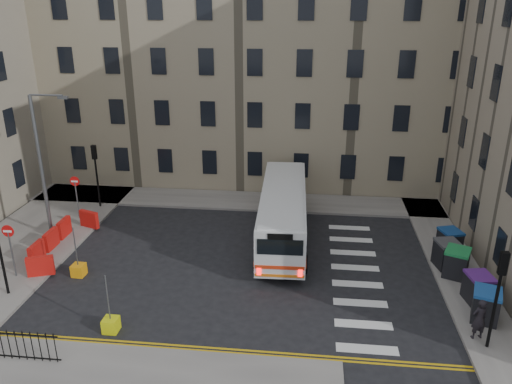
% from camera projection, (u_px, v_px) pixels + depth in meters
% --- Properties ---
extents(ground, '(120.00, 120.00, 0.00)m').
position_uv_depth(ground, '(276.00, 267.00, 25.36)').
color(ground, black).
rests_on(ground, ground).
extents(pavement_north, '(36.00, 3.20, 0.15)m').
position_uv_depth(pavement_north, '(198.00, 199.00, 33.94)').
color(pavement_north, slate).
rests_on(pavement_north, ground).
extents(pavement_east, '(2.40, 26.00, 0.15)m').
position_uv_depth(pavement_east, '(440.00, 240.00, 28.11)').
color(pavement_east, slate).
rests_on(pavement_east, ground).
extents(pavement_west, '(6.00, 22.00, 0.15)m').
position_uv_depth(pavement_west, '(26.00, 243.00, 27.72)').
color(pavement_west, slate).
rests_on(pavement_west, ground).
extents(terrace_north, '(38.30, 10.80, 17.20)m').
position_uv_depth(terrace_north, '(200.00, 59.00, 37.40)').
color(terrace_north, gray).
rests_on(terrace_north, ground).
extents(traffic_light_east, '(0.28, 0.22, 4.10)m').
position_uv_depth(traffic_light_east, '(499.00, 286.00, 18.33)').
color(traffic_light_east, black).
rests_on(traffic_light_east, pavement_east).
extents(traffic_light_nw, '(0.28, 0.22, 4.10)m').
position_uv_depth(traffic_light_nw, '(96.00, 166.00, 31.62)').
color(traffic_light_nw, black).
rests_on(traffic_light_nw, pavement_west).
extents(streetlamp, '(0.50, 0.22, 8.14)m').
position_uv_depth(streetlamp, '(41.00, 165.00, 27.02)').
color(streetlamp, '#595B5E').
rests_on(streetlamp, pavement_west).
extents(no_entry_north, '(0.60, 0.08, 3.00)m').
position_uv_depth(no_entry_north, '(76.00, 189.00, 30.10)').
color(no_entry_north, '#595B5E').
rests_on(no_entry_north, pavement_west).
extents(no_entry_south, '(0.60, 0.08, 3.00)m').
position_uv_depth(no_entry_south, '(10.00, 240.00, 23.60)').
color(no_entry_south, '#595B5E').
rests_on(no_entry_south, pavement_west).
extents(roadworks_barriers, '(1.66, 6.26, 1.00)m').
position_uv_depth(roadworks_barriers, '(58.00, 240.00, 26.82)').
color(roadworks_barriers, red).
rests_on(roadworks_barriers, pavement_west).
extents(bus, '(2.93, 10.72, 2.88)m').
position_uv_depth(bus, '(283.00, 212.00, 27.84)').
color(bus, silver).
rests_on(bus, ground).
extents(wheelie_bin_a, '(1.40, 1.51, 1.36)m').
position_uv_depth(wheelie_bin_a, '(486.00, 305.00, 20.73)').
color(wheelie_bin_a, black).
rests_on(wheelie_bin_a, pavement_east).
extents(wheelie_bin_b, '(1.22, 1.35, 1.31)m').
position_uv_depth(wheelie_bin_b, '(478.00, 288.00, 22.02)').
color(wheelie_bin_b, black).
rests_on(wheelie_bin_b, pavement_east).
extents(wheelie_bin_c, '(1.50, 1.59, 1.39)m').
position_uv_depth(wheelie_bin_c, '(456.00, 262.00, 24.08)').
color(wheelie_bin_c, black).
rests_on(wheelie_bin_c, pavement_east).
extents(wheelie_bin_d, '(1.31, 1.43, 1.36)m').
position_uv_depth(wheelie_bin_d, '(447.00, 254.00, 24.92)').
color(wheelie_bin_d, black).
rests_on(wheelie_bin_d, pavement_east).
extents(wheelie_bin_e, '(1.30, 1.39, 1.27)m').
position_uv_depth(wheelie_bin_e, '(450.00, 241.00, 26.37)').
color(wheelie_bin_e, black).
rests_on(wheelie_bin_e, pavement_east).
extents(pedestrian, '(0.73, 0.58, 1.74)m').
position_uv_depth(pedestrian, '(479.00, 319.00, 19.50)').
color(pedestrian, black).
rests_on(pedestrian, pavement_east).
extents(bollard_yellow, '(0.62, 0.62, 0.60)m').
position_uv_depth(bollard_yellow, '(79.00, 270.00, 24.50)').
color(bollard_yellow, orange).
rests_on(bollard_yellow, ground).
extents(bollard_chevron, '(0.61, 0.61, 0.60)m').
position_uv_depth(bollard_chevron, '(111.00, 325.00, 20.34)').
color(bollard_chevron, '#D0D80C').
rests_on(bollard_chevron, ground).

